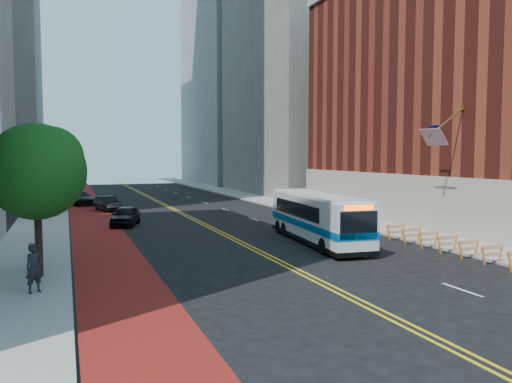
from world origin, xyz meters
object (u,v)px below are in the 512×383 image
object	(u,v)px
street_tree	(38,168)
transit_bus	(317,217)
car_a	(126,216)
car_b	(107,204)
car_c	(80,198)
pedestrian	(34,268)

from	to	relation	value
street_tree	transit_bus	world-z (taller)	street_tree
car_a	car_b	size ratio (longest dim) A/B	1.03
transit_bus	car_a	xyz separation A→B (m)	(-10.33, 12.15, -0.83)
transit_bus	car_c	size ratio (longest dim) A/B	2.19
car_c	street_tree	bearing A→B (deg)	-115.21
street_tree	car_c	xyz separation A→B (m)	(2.51, 34.33, -4.16)
street_tree	car_c	distance (m)	34.67
street_tree	transit_bus	size ratio (longest dim) A/B	0.59
car_c	car_b	bearing A→B (deg)	-92.44
street_tree	car_b	bearing A→B (deg)	79.88
car_b	pedestrian	distance (m)	30.58
pedestrian	transit_bus	bearing A→B (deg)	-7.00
car_a	car_b	xyz separation A→B (m)	(-0.52, 11.26, -0.05)
car_a	street_tree	bearing A→B (deg)	-91.56
car_a	car_c	size ratio (longest dim) A/B	0.87
street_tree	car_a	distance (m)	17.43
street_tree	transit_bus	bearing A→B (deg)	13.91
transit_bus	car_c	xyz separation A→B (m)	(-13.21, 30.44, -0.84)
transit_bus	car_b	size ratio (longest dim) A/B	2.61
street_tree	car_a	bearing A→B (deg)	71.43
car_c	pedestrian	size ratio (longest dim) A/B	2.69
car_b	pedestrian	size ratio (longest dim) A/B	2.25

